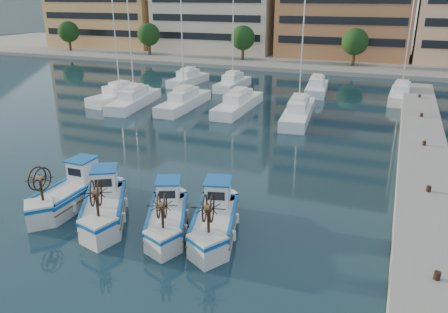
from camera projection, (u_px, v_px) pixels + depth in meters
ground at (150, 219)px, 22.19m from camera, size 300.00×300.00×0.00m
quay at (425, 187)px, 24.41m from camera, size 3.00×60.00×1.20m
yacht_marina at (255, 97)px, 46.79m from camera, size 38.53×23.19×11.50m
fishing_boat_a at (71, 191)px, 23.42m from camera, size 1.92×4.69×2.92m
fishing_boat_b at (104, 204)px, 21.97m from camera, size 3.95×4.89×2.96m
fishing_boat_c at (167, 215)px, 21.02m from camera, size 3.30×4.53×2.73m
fishing_boat_d at (215, 218)px, 20.61m from camera, size 2.99×4.80×2.91m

